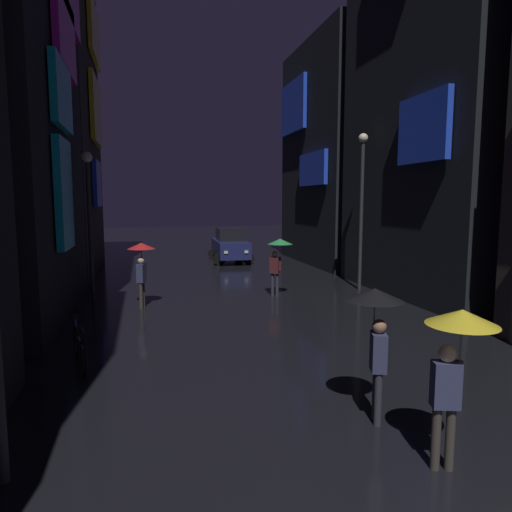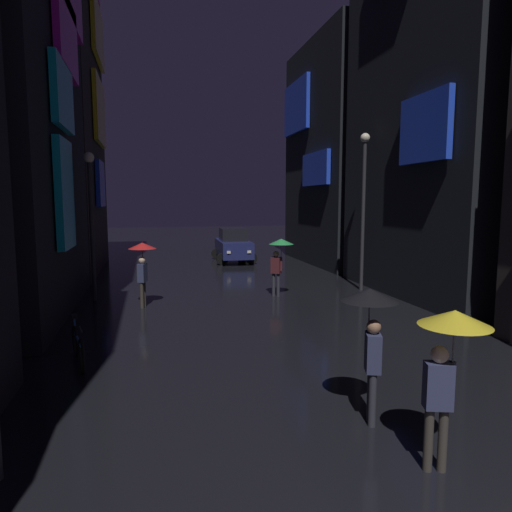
{
  "view_description": "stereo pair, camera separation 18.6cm",
  "coord_description": "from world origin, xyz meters",
  "px_view_note": "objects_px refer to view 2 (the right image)",
  "views": [
    {
      "loc": [
        -3.23,
        -1.76,
        3.48
      ],
      "look_at": [
        0.0,
        11.25,
        1.85
      ],
      "focal_mm": 32.0,
      "sensor_mm": 36.0,
      "label": 1
    },
    {
      "loc": [
        -3.05,
        -1.81,
        3.48
      ],
      "look_at": [
        0.0,
        11.25,
        1.85
      ],
      "focal_mm": 32.0,
      "sensor_mm": 36.0,
      "label": 2
    }
  ],
  "objects_px": {
    "pedestrian_midstreet_centre_yellow": "(449,345)",
    "streetlamp_left_far": "(91,208)",
    "pedestrian_foreground_left_red": "(142,257)",
    "bicycle_parked_at_storefront": "(78,347)",
    "car_distant": "(233,245)",
    "pedestrian_near_crossing_black": "(371,318)",
    "streetlamp_right_far": "(364,194)",
    "pedestrian_midstreet_left_green": "(280,251)"
  },
  "relations": [
    {
      "from": "streetlamp_left_far",
      "to": "car_distant",
      "type": "bearing_deg",
      "value": 54.03
    },
    {
      "from": "pedestrian_foreground_left_red",
      "to": "car_distant",
      "type": "distance_m",
      "value": 11.61
    },
    {
      "from": "car_distant",
      "to": "streetlamp_right_far",
      "type": "distance_m",
      "value": 10.43
    },
    {
      "from": "pedestrian_midstreet_left_green",
      "to": "pedestrian_foreground_left_red",
      "type": "xyz_separation_m",
      "value": [
        -4.82,
        -0.54,
        0.0
      ]
    },
    {
      "from": "pedestrian_near_crossing_black",
      "to": "streetlamp_left_far",
      "type": "distance_m",
      "value": 11.65
    },
    {
      "from": "pedestrian_midstreet_centre_yellow",
      "to": "streetlamp_right_far",
      "type": "distance_m",
      "value": 12.4
    },
    {
      "from": "pedestrian_near_crossing_black",
      "to": "pedestrian_midstreet_left_green",
      "type": "bearing_deg",
      "value": 82.5
    },
    {
      "from": "pedestrian_midstreet_left_green",
      "to": "car_distant",
      "type": "relative_size",
      "value": 0.5
    },
    {
      "from": "pedestrian_midstreet_centre_yellow",
      "to": "pedestrian_near_crossing_black",
      "type": "xyz_separation_m",
      "value": [
        -0.32,
        1.48,
        0.0
      ]
    },
    {
      "from": "pedestrian_foreground_left_red",
      "to": "streetlamp_left_far",
      "type": "height_order",
      "value": "streetlamp_left_far"
    },
    {
      "from": "pedestrian_midstreet_left_green",
      "to": "car_distant",
      "type": "bearing_deg",
      "value": 89.41
    },
    {
      "from": "pedestrian_midstreet_centre_yellow",
      "to": "pedestrian_foreground_left_red",
      "type": "height_order",
      "value": "same"
    },
    {
      "from": "pedestrian_midstreet_centre_yellow",
      "to": "bicycle_parked_at_storefront",
      "type": "height_order",
      "value": "pedestrian_midstreet_centre_yellow"
    },
    {
      "from": "car_distant",
      "to": "streetlamp_right_far",
      "type": "bearing_deg",
      "value": -70.28
    },
    {
      "from": "pedestrian_midstreet_centre_yellow",
      "to": "streetlamp_left_far",
      "type": "height_order",
      "value": "streetlamp_left_far"
    },
    {
      "from": "pedestrian_foreground_left_red",
      "to": "streetlamp_right_far",
      "type": "distance_m",
      "value": 8.62
    },
    {
      "from": "pedestrian_midstreet_left_green",
      "to": "pedestrian_midstreet_centre_yellow",
      "type": "bearing_deg",
      "value": -94.81
    },
    {
      "from": "bicycle_parked_at_storefront",
      "to": "car_distant",
      "type": "bearing_deg",
      "value": 68.39
    },
    {
      "from": "pedestrian_midstreet_centre_yellow",
      "to": "pedestrian_near_crossing_black",
      "type": "distance_m",
      "value": 1.51
    },
    {
      "from": "streetlamp_left_far",
      "to": "pedestrian_midstreet_centre_yellow",
      "type": "bearing_deg",
      "value": -64.55
    },
    {
      "from": "bicycle_parked_at_storefront",
      "to": "car_distant",
      "type": "relative_size",
      "value": 0.42
    },
    {
      "from": "pedestrian_near_crossing_black",
      "to": "car_distant",
      "type": "distance_m",
      "value": 19.44
    },
    {
      "from": "pedestrian_near_crossing_black",
      "to": "pedestrian_midstreet_centre_yellow",
      "type": "bearing_deg",
      "value": -77.64
    },
    {
      "from": "pedestrian_midstreet_centre_yellow",
      "to": "bicycle_parked_at_storefront",
      "type": "distance_m",
      "value": 7.44
    },
    {
      "from": "car_distant",
      "to": "bicycle_parked_at_storefront",
      "type": "bearing_deg",
      "value": -111.61
    },
    {
      "from": "pedestrian_near_crossing_black",
      "to": "streetlamp_right_far",
      "type": "bearing_deg",
      "value": 64.51
    },
    {
      "from": "streetlamp_right_far",
      "to": "pedestrian_midstreet_left_green",
      "type": "bearing_deg",
      "value": -171.98
    },
    {
      "from": "pedestrian_near_crossing_black",
      "to": "streetlamp_right_far",
      "type": "height_order",
      "value": "streetlamp_right_far"
    },
    {
      "from": "pedestrian_near_crossing_black",
      "to": "car_distant",
      "type": "relative_size",
      "value": 0.5
    },
    {
      "from": "pedestrian_midstreet_centre_yellow",
      "to": "pedestrian_foreground_left_red",
      "type": "xyz_separation_m",
      "value": [
        -3.9,
        10.37,
        0.0
      ]
    },
    {
      "from": "pedestrian_midstreet_centre_yellow",
      "to": "pedestrian_near_crossing_black",
      "type": "relative_size",
      "value": 1.0
    },
    {
      "from": "pedestrian_foreground_left_red",
      "to": "pedestrian_near_crossing_black",
      "type": "xyz_separation_m",
      "value": [
        3.58,
        -8.9,
        0.0
      ]
    },
    {
      "from": "pedestrian_midstreet_centre_yellow",
      "to": "car_distant",
      "type": "relative_size",
      "value": 0.5
    },
    {
      "from": "pedestrian_foreground_left_red",
      "to": "car_distant",
      "type": "height_order",
      "value": "pedestrian_foreground_left_red"
    },
    {
      "from": "pedestrian_near_crossing_black",
      "to": "car_distant",
      "type": "xyz_separation_m",
      "value": [
        1.34,
        19.38,
        -0.74
      ]
    },
    {
      "from": "pedestrian_midstreet_left_green",
      "to": "car_distant",
      "type": "height_order",
      "value": "pedestrian_midstreet_left_green"
    },
    {
      "from": "bicycle_parked_at_storefront",
      "to": "pedestrian_midstreet_centre_yellow",
      "type": "bearing_deg",
      "value": -44.85
    },
    {
      "from": "pedestrian_midstreet_centre_yellow",
      "to": "pedestrian_foreground_left_red",
      "type": "relative_size",
      "value": 1.0
    },
    {
      "from": "streetlamp_right_far",
      "to": "streetlamp_left_far",
      "type": "xyz_separation_m",
      "value": [
        -10.0,
        0.35,
        -0.49
      ]
    },
    {
      "from": "pedestrian_near_crossing_black",
      "to": "bicycle_parked_at_storefront",
      "type": "height_order",
      "value": "pedestrian_near_crossing_black"
    },
    {
      "from": "pedestrian_midstreet_left_green",
      "to": "pedestrian_midstreet_centre_yellow",
      "type": "height_order",
      "value": "same"
    },
    {
      "from": "pedestrian_foreground_left_red",
      "to": "bicycle_parked_at_storefront",
      "type": "xyz_separation_m",
      "value": [
        -1.29,
        -5.2,
        -1.28
      ]
    }
  ]
}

